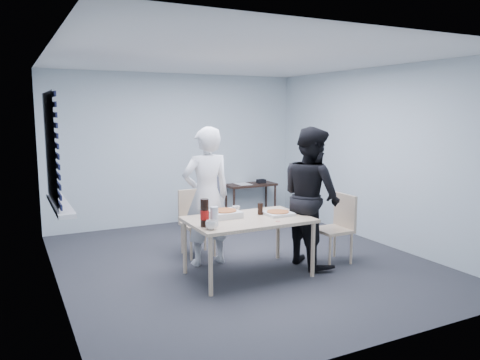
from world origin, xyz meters
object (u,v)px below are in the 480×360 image
chair_far (196,217)px  person_white (207,196)px  backpack (209,190)px  dining_table (248,223)px  chair_right (338,223)px  mug_a (211,225)px  mug_b (236,210)px  side_table (251,188)px  soda_bottle (205,213)px  stool (209,210)px  person_black (311,196)px

chair_far → person_white: bearing=-93.8°
chair_far → backpack: 1.27m
dining_table → chair_right: 1.30m
mug_a → mug_b: (0.59, 0.59, -0.00)m
chair_right → side_table: (0.22, 2.84, 0.03)m
backpack → chair_far: bearing=-134.6°
soda_bottle → chair_far: bearing=73.1°
side_table → backpack: bearing=-151.2°
chair_far → chair_right: same height
side_table → chair_far: bearing=-136.3°
side_table → mug_a: mug_a is taller
chair_right → mug_b: size_ratio=8.90×
chair_right → side_table: chair_right is taller
dining_table → person_white: (-0.27, 0.62, 0.24)m
person_white → mug_b: size_ratio=17.70×
backpack → mug_a: size_ratio=3.74×
chair_far → backpack: size_ratio=1.93×
chair_right → side_table: size_ratio=0.95×
person_white → chair_right: bearing=156.1°
chair_right → backpack: bearing=111.5°
dining_table → mug_a: 0.68m
backpack → soda_bottle: size_ratio=1.49×
mug_a → mug_b: 0.84m
soda_bottle → stool: bearing=66.0°
person_white → person_black: (1.18, -0.61, 0.00)m
mug_a → stool: bearing=67.6°
person_black → mug_a: size_ratio=14.39×
chair_far → chair_right: bearing=-37.2°
side_table → stool: size_ratio=2.05×
chair_far → soda_bottle: (-0.38, -1.24, 0.34)m
dining_table → mug_b: mug_b is taller
person_white → person_black: same height
dining_table → mug_a: size_ratio=11.71×
side_table → soda_bottle: size_ratio=3.03×
chair_far → mug_b: (0.23, -0.79, 0.23)m
chair_right → mug_a: 1.92m
mug_b → mug_a: bearing=-134.9°
person_white → mug_a: size_ratio=14.39×
chair_right → mug_b: 1.38m
person_white → backpack: person_white is taller
chair_far → person_black: 1.62m
chair_right → mug_b: (-1.31, 0.37, 0.23)m
person_black → backpack: person_black is taller
chair_far → soda_bottle: 1.34m
person_black → backpack: size_ratio=3.85×
person_black → mug_b: 0.98m
mug_a → dining_table: bearing=25.8°
chair_right → mug_b: chair_right is taller
chair_far → chair_right: size_ratio=1.00×
dining_table → backpack: 2.20m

